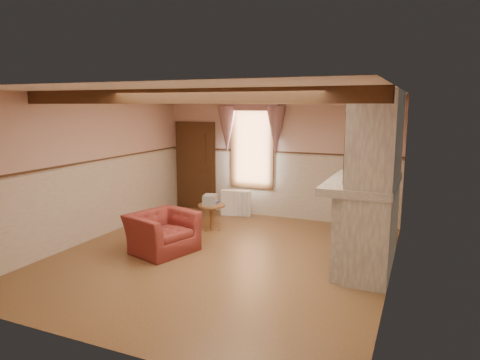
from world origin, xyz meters
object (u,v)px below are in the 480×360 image
at_px(armchair, 162,232).
at_px(bowl, 363,177).
at_px(radiator, 236,203).
at_px(mantel_clock, 369,167).
at_px(oil_lamp, 367,167).
at_px(side_table, 212,217).

bearing_deg(armchair, bowl, -60.13).
relative_size(armchair, bowl, 3.14).
bearing_deg(bowl, radiator, 146.26).
xyz_separation_m(armchair, radiator, (0.17, 2.84, -0.05)).
bearing_deg(radiator, mantel_clock, -33.16).
height_order(armchair, mantel_clock, mantel_clock).
xyz_separation_m(armchair, bowl, (3.31, 0.74, 1.11)).
bearing_deg(armchair, oil_lamp, -53.61).
height_order(side_table, bowl, bowl).
height_order(side_table, mantel_clock, mantel_clock).
xyz_separation_m(radiator, bowl, (3.14, -2.10, 1.16)).
xyz_separation_m(bowl, mantel_clock, (0.00, 0.75, 0.06)).
bearing_deg(oil_lamp, mantel_clock, 90.00).
height_order(mantel_clock, oil_lamp, oil_lamp).
xyz_separation_m(radiator, mantel_clock, (3.14, -1.35, 1.22)).
relative_size(side_table, radiator, 0.80).
bearing_deg(oil_lamp, armchair, -160.91).
distance_m(side_table, bowl, 3.42).
distance_m(side_table, oil_lamp, 3.39).
bearing_deg(bowl, armchair, -167.42).
bearing_deg(mantel_clock, armchair, -155.81).
bearing_deg(bowl, mantel_clock, 90.00).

